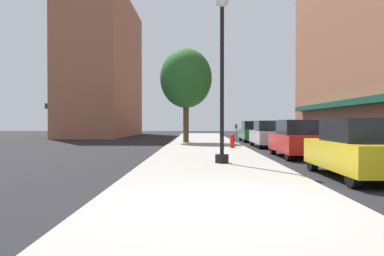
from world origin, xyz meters
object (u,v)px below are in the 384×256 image
object	(u,v)px
parking_meter_near	(236,132)
car_silver	(269,134)
car_red	(298,139)
car_green	(253,132)
tree_near	(186,79)
car_yellow	(359,149)
lamppost	(222,75)
fire_hydrant	(232,141)

from	to	relation	value
parking_meter_near	car_silver	world-z (taller)	car_silver
car_silver	car_red	bearing A→B (deg)	-90.44
car_red	car_silver	world-z (taller)	same
car_silver	car_green	size ratio (longest dim) A/B	1.00
tree_near	car_green	world-z (taller)	tree_near
car_yellow	car_silver	world-z (taller)	same
car_silver	car_green	xyz separation A→B (m)	(0.00, 6.83, 0.00)
car_red	lamppost	bearing A→B (deg)	-134.22
lamppost	car_green	distance (m)	17.72
fire_hydrant	tree_near	bearing A→B (deg)	115.24
lamppost	car_red	bearing A→B (deg)	43.59
lamppost	car_silver	world-z (taller)	lamppost
lamppost	car_green	bearing A→B (deg)	78.25
parking_meter_near	car_yellow	xyz separation A→B (m)	(1.95, -13.87, -0.14)
car_yellow	car_silver	xyz separation A→B (m)	(0.00, 13.30, 0.00)
car_red	parking_meter_near	bearing A→B (deg)	106.71
parking_meter_near	car_silver	distance (m)	2.04
lamppost	fire_hydrant	bearing A→B (deg)	82.11
lamppost	tree_near	world-z (taller)	tree_near
lamppost	car_red	size ratio (longest dim) A/B	1.37
fire_hydrant	parking_meter_near	bearing A→B (deg)	79.94
lamppost	fire_hydrant	size ratio (longest dim) A/B	7.47
lamppost	car_red	world-z (taller)	lamppost
parking_meter_near	car_yellow	bearing A→B (deg)	-82.00
fire_hydrant	parking_meter_near	xyz separation A→B (m)	(0.50, 2.84, 0.43)
car_silver	parking_meter_near	bearing A→B (deg)	163.26
car_yellow	parking_meter_near	bearing A→B (deg)	98.14
parking_meter_near	car_yellow	size ratio (longest dim) A/B	0.30
fire_hydrant	car_red	world-z (taller)	car_red
car_silver	tree_near	bearing A→B (deg)	144.86
lamppost	fire_hydrant	world-z (taller)	lamppost
parking_meter_near	car_red	size ratio (longest dim) A/B	0.30
car_silver	lamppost	bearing A→B (deg)	-109.47
car_red	car_silver	xyz separation A→B (m)	(0.00, 6.96, 0.00)
tree_near	car_red	distance (m)	12.43
fire_hydrant	car_silver	bearing A→B (deg)	42.80
fire_hydrant	car_yellow	size ratio (longest dim) A/B	0.18
car_yellow	car_red	size ratio (longest dim) A/B	1.00
tree_near	car_silver	xyz separation A→B (m)	(5.24, -3.63, -3.88)
car_red	car_green	size ratio (longest dim) A/B	1.00
car_green	parking_meter_near	bearing A→B (deg)	-108.47
car_red	tree_near	bearing A→B (deg)	118.51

